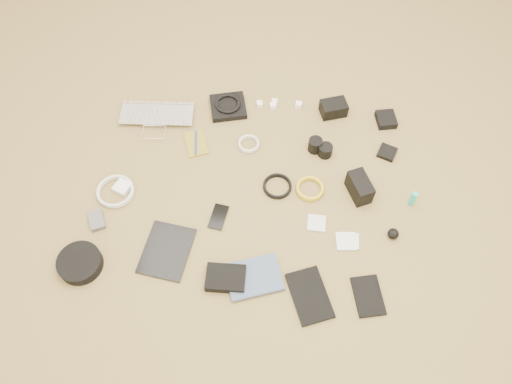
# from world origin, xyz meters

# --- Properties ---
(laptop) EXTENTS (0.36, 0.26, 0.03)m
(laptop) POSITION_xyz_m (-0.45, 0.33, 0.01)
(laptop) COLOR silver
(laptop) RESTS_ON ground
(headphone_pouch) EXTENTS (0.19, 0.19, 0.03)m
(headphone_pouch) POSITION_xyz_m (-0.12, 0.46, 0.01)
(headphone_pouch) COLOR black
(headphone_pouch) RESTS_ON ground
(headphones) EXTENTS (0.14, 0.14, 0.02)m
(headphones) POSITION_xyz_m (-0.12, 0.46, 0.04)
(headphones) COLOR black
(headphones) RESTS_ON headphone_pouch
(charger_a) EXTENTS (0.03, 0.03, 0.02)m
(charger_a) POSITION_xyz_m (0.02, 0.49, 0.01)
(charger_a) COLOR white
(charger_a) RESTS_ON ground
(charger_b) EXTENTS (0.03, 0.03, 0.02)m
(charger_b) POSITION_xyz_m (0.10, 0.50, 0.01)
(charger_b) COLOR white
(charger_b) RESTS_ON ground
(charger_c) EXTENTS (0.03, 0.03, 0.03)m
(charger_c) POSITION_xyz_m (0.21, 0.49, 0.01)
(charger_c) COLOR white
(charger_c) RESTS_ON ground
(charger_d) EXTENTS (0.03, 0.03, 0.03)m
(charger_d) POSITION_xyz_m (0.09, 0.48, 0.01)
(charger_d) COLOR white
(charger_d) RESTS_ON ground
(dslr_camera) EXTENTS (0.14, 0.11, 0.07)m
(dslr_camera) POSITION_xyz_m (0.38, 0.47, 0.03)
(dslr_camera) COLOR black
(dslr_camera) RESTS_ON ground
(lens_pouch) EXTENTS (0.10, 0.11, 0.03)m
(lens_pouch) POSITION_xyz_m (0.62, 0.43, 0.02)
(lens_pouch) COLOR black
(lens_pouch) RESTS_ON ground
(notebook_olive) EXTENTS (0.13, 0.16, 0.01)m
(notebook_olive) POSITION_xyz_m (-0.25, 0.24, 0.00)
(notebook_olive) COLOR olive
(notebook_olive) RESTS_ON ground
(pen_blue) EXTENTS (0.02, 0.14, 0.01)m
(pen_blue) POSITION_xyz_m (-0.25, 0.24, 0.01)
(pen_blue) COLOR #1336A0
(pen_blue) RESTS_ON notebook_olive
(cable_white_a) EXTENTS (0.13, 0.13, 0.01)m
(cable_white_a) POSITION_xyz_m (-0.01, 0.25, 0.01)
(cable_white_a) COLOR silver
(cable_white_a) RESTS_ON ground
(lens_a) EXTENTS (0.07, 0.07, 0.07)m
(lens_a) POSITION_xyz_m (0.29, 0.25, 0.03)
(lens_a) COLOR black
(lens_a) RESTS_ON ground
(lens_b) EXTENTS (0.08, 0.08, 0.06)m
(lens_b) POSITION_xyz_m (0.34, 0.22, 0.03)
(lens_b) COLOR black
(lens_b) RESTS_ON ground
(card_reader) EXTENTS (0.10, 0.10, 0.02)m
(card_reader) POSITION_xyz_m (0.62, 0.25, 0.01)
(card_reader) COLOR black
(card_reader) RESTS_ON ground
(power_brick) EXTENTS (0.09, 0.09, 0.03)m
(power_brick) POSITION_xyz_m (-0.53, -0.03, 0.01)
(power_brick) COLOR white
(power_brick) RESTS_ON ground
(cable_white_b) EXTENTS (0.17, 0.17, 0.01)m
(cable_white_b) POSITION_xyz_m (-0.56, -0.05, 0.01)
(cable_white_b) COLOR silver
(cable_white_b) RESTS_ON ground
(cable_black) EXTENTS (0.13, 0.13, 0.01)m
(cable_black) POSITION_xyz_m (0.13, 0.03, 0.01)
(cable_black) COLOR black
(cable_black) RESTS_ON ground
(cable_yellow) EXTENTS (0.16, 0.16, 0.01)m
(cable_yellow) POSITION_xyz_m (0.27, 0.03, 0.01)
(cable_yellow) COLOR gold
(cable_yellow) RESTS_ON ground
(flash) EXTENTS (0.12, 0.15, 0.10)m
(flash) POSITION_xyz_m (0.48, 0.03, 0.05)
(flash) COLOR black
(flash) RESTS_ON ground
(lens_cleaner) EXTENTS (0.03, 0.03, 0.08)m
(lens_cleaner) POSITION_xyz_m (0.70, -0.01, 0.04)
(lens_cleaner) COLOR #1BB5B0
(lens_cleaner) RESTS_ON ground
(battery_charger) EXTENTS (0.09, 0.10, 0.02)m
(battery_charger) POSITION_xyz_m (-0.61, -0.19, 0.01)
(battery_charger) COLOR #505055
(battery_charger) RESTS_ON ground
(tablet) EXTENTS (0.22, 0.26, 0.01)m
(tablet) POSITION_xyz_m (-0.30, -0.30, 0.01)
(tablet) COLOR black
(tablet) RESTS_ON ground
(phone) EXTENTS (0.08, 0.13, 0.01)m
(phone) POSITION_xyz_m (-0.11, -0.13, 0.00)
(phone) COLOR black
(phone) RESTS_ON ground
(filter_case_left) EXTENTS (0.08, 0.08, 0.01)m
(filter_case_left) POSITION_xyz_m (0.31, -0.13, 0.01)
(filter_case_left) COLOR silver
(filter_case_left) RESTS_ON ground
(filter_case_mid) EXTENTS (0.09, 0.09, 0.01)m
(filter_case_mid) POSITION_xyz_m (0.43, -0.21, 0.01)
(filter_case_mid) COLOR silver
(filter_case_mid) RESTS_ON ground
(filter_case_right) EXTENTS (0.07, 0.07, 0.01)m
(filter_case_right) POSITION_xyz_m (0.44, -0.20, 0.00)
(filter_case_right) COLOR silver
(filter_case_right) RESTS_ON ground
(air_blower) EXTENTS (0.06, 0.06, 0.05)m
(air_blower) POSITION_xyz_m (0.62, -0.17, 0.02)
(air_blower) COLOR black
(air_blower) RESTS_ON ground
(headphone_case) EXTENTS (0.18, 0.18, 0.05)m
(headphone_case) POSITION_xyz_m (-0.62, -0.39, 0.02)
(headphone_case) COLOR black
(headphone_case) RESTS_ON ground
(drive_case) EXTENTS (0.15, 0.11, 0.04)m
(drive_case) POSITION_xyz_m (-0.05, -0.41, 0.02)
(drive_case) COLOR black
(drive_case) RESTS_ON ground
(paperback) EXTENTS (0.25, 0.21, 0.02)m
(paperback) POSITION_xyz_m (0.09, -0.47, 0.01)
(paperback) COLOR #3F516B
(paperback) RESTS_ON ground
(notebook_black_a) EXTENTS (0.20, 0.25, 0.02)m
(notebook_black_a) POSITION_xyz_m (0.28, -0.45, 0.01)
(notebook_black_a) COLOR black
(notebook_black_a) RESTS_ON ground
(notebook_black_b) EXTENTS (0.14, 0.18, 0.01)m
(notebook_black_b) POSITION_xyz_m (0.51, -0.43, 0.01)
(notebook_black_b) COLOR black
(notebook_black_b) RESTS_ON ground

